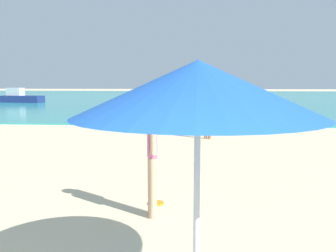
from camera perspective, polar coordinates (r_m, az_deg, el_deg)
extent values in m
cube|color=teal|center=(45.60, 4.69, 4.52)|extent=(160.00, 60.00, 0.06)
cylinder|color=#DDAD84|center=(5.28, -2.56, -9.29)|extent=(0.11, 0.11, 0.85)
cylinder|color=#DDAD84|center=(5.14, -2.38, -9.76)|extent=(0.11, 0.11, 0.85)
cube|color=pink|center=(5.05, -2.51, -1.40)|extent=(0.16, 0.22, 0.64)
sphere|color=#DDAD84|center=(5.01, -2.54, 3.72)|extent=(0.23, 0.23, 0.23)
cylinder|color=#DDAD84|center=(5.20, -2.71, -0.76)|extent=(0.09, 0.09, 0.57)
cylinder|color=#DDAD84|center=(4.89, -2.31, -1.25)|extent=(0.09, 0.09, 0.57)
cylinder|color=orange|center=(5.84, -1.91, -11.96)|extent=(0.25, 0.25, 0.03)
cylinder|color=#936B4C|center=(12.26, 6.57, -0.11)|extent=(0.11, 0.11, 0.83)
cylinder|color=#936B4C|center=(12.31, 5.93, -0.07)|extent=(0.11, 0.11, 0.83)
cube|color=black|center=(12.22, 6.29, 3.28)|extent=(0.22, 0.18, 0.62)
sphere|color=#936B4C|center=(12.20, 6.32, 5.34)|extent=(0.22, 0.22, 0.22)
cylinder|color=#936B4C|center=(12.16, 6.97, 3.42)|extent=(0.08, 0.08, 0.55)
cylinder|color=#936B4C|center=(12.27, 5.63, 3.47)|extent=(0.08, 0.08, 0.55)
cube|color=navy|center=(35.63, -21.81, 3.94)|extent=(4.01, 1.83, 0.62)
cube|color=silver|center=(36.02, -22.76, 4.97)|extent=(1.51, 1.07, 0.70)
cylinder|color=#B7B7BC|center=(2.95, 4.53, -10.34)|extent=(0.05, 0.05, 2.05)
cone|color=blue|center=(2.82, 4.68, 5.82)|extent=(1.96, 1.96, 0.44)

